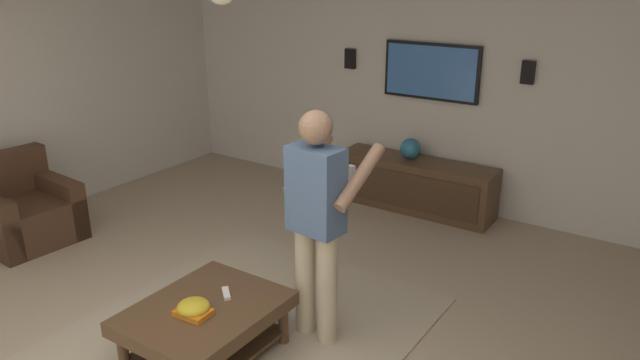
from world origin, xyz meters
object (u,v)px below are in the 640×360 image
(coffee_table, at_px, (205,320))
(bowl, at_px, (193,307))
(remote_white, at_px, (226,293))
(armchair, at_px, (24,213))
(tv, at_px, (431,71))
(wall_speaker_left, at_px, (528,72))
(vase_round, at_px, (410,149))
(person_standing, at_px, (318,214))
(book, at_px, (193,313))
(wall_speaker_right, at_px, (350,59))
(media_console, at_px, (415,185))

(coffee_table, xyz_separation_m, bowl, (-0.10, -0.01, 0.15))
(remote_white, bearing_deg, armchair, 36.76)
(tv, height_order, bowl, tv)
(wall_speaker_left, bearing_deg, coffee_table, 163.92)
(bowl, height_order, vase_round, vase_round)
(armchair, height_order, coffee_table, armchair)
(person_standing, distance_m, book, 1.01)
(coffee_table, relative_size, vase_round, 4.55)
(bowl, bearing_deg, remote_white, -3.21)
(coffee_table, xyz_separation_m, vase_round, (3.17, 0.07, 0.36))
(wall_speaker_left, bearing_deg, bowl, 164.45)
(remote_white, xyz_separation_m, wall_speaker_left, (3.23, -0.96, 1.12))
(armchair, xyz_separation_m, wall_speaker_left, (3.02, -3.72, 1.25))
(book, bearing_deg, armchair, -14.25)
(coffee_table, bearing_deg, remote_white, -6.80)
(remote_white, distance_m, book, 0.30)
(vase_round, bearing_deg, person_standing, -168.13)
(remote_white, relative_size, wall_speaker_right, 0.68)
(armchair, bearing_deg, bowl, -6.26)
(person_standing, relative_size, wall_speaker_left, 7.45)
(tv, xyz_separation_m, wall_speaker_left, (0.01, -0.98, 0.08))
(tv, height_order, person_standing, tv)
(armchair, distance_m, coffee_table, 2.76)
(book, xyz_separation_m, wall_speaker_right, (3.52, 0.99, 1.08))
(book, relative_size, vase_round, 1.00)
(wall_speaker_left, bearing_deg, wall_speaker_right, 90.00)
(coffee_table, height_order, tv, tv)
(person_standing, distance_m, remote_white, 0.82)
(wall_speaker_left, bearing_deg, tv, 90.77)
(tv, relative_size, wall_speaker_left, 4.72)
(remote_white, height_order, vase_round, vase_round)
(book, bearing_deg, wall_speaker_left, -109.28)
(tv, bearing_deg, person_standing, 9.29)
(coffee_table, relative_size, tv, 0.96)
(wall_speaker_left, bearing_deg, media_console, 104.58)
(armchair, distance_m, person_standing, 3.27)
(media_console, relative_size, person_standing, 1.04)
(media_console, distance_m, tv, 1.20)
(person_standing, xyz_separation_m, book, (-0.75, 0.44, -0.51))
(armchair, relative_size, book, 3.92)
(remote_white, height_order, book, book)
(remote_white, bearing_deg, coffee_table, 124.13)
(media_console, xyz_separation_m, remote_white, (-2.97, -0.01, 0.14))
(vase_round, bearing_deg, bowl, -178.60)
(person_standing, distance_m, vase_round, 2.61)
(vase_round, xyz_separation_m, wall_speaker_left, (0.24, -1.06, 0.87))
(remote_white, xyz_separation_m, wall_speaker_right, (3.23, 1.00, 1.09))
(remote_white, height_order, wall_speaker_left, wall_speaker_left)
(coffee_table, distance_m, bowl, 0.18)
(person_standing, bearing_deg, remote_white, 141.87)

